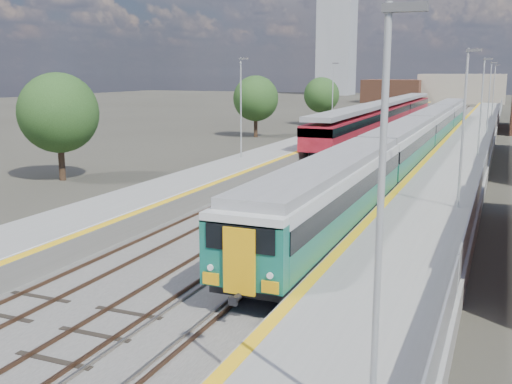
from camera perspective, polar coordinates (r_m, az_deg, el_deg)
The scene contains 11 objects.
ground at distance 58.86m, azimuth 14.21°, elevation 3.74°, with size 320.00×320.00×0.00m, color #47443A.
ballast_bed at distance 61.66m, azimuth 12.49°, elevation 4.18°, with size 10.50×155.00×0.06m, color #565451.
tracks at distance 63.19m, azimuth 13.30°, elevation 4.38°, with size 8.96×160.00×0.17m.
platform_right at distance 60.74m, azimuth 19.53°, elevation 4.17°, with size 4.70×155.00×8.52m.
platform_left at distance 63.13m, azimuth 6.41°, elevation 4.98°, with size 4.30×155.00×8.52m.
buildings at distance 148.80m, azimuth 12.60°, elevation 12.34°, with size 72.00×185.50×40.00m.
green_train at distance 54.77m, azimuth 15.29°, elevation 5.41°, with size 2.78×77.34×3.06m.
red_train at distance 77.40m, azimuth 12.27°, elevation 7.24°, with size 2.99×60.62×3.78m.
tree_a at distance 43.53m, azimuth -18.29°, elevation 7.16°, with size 5.49×5.49×7.44m.
tree_b at distance 69.66m, azimuth -0.03°, elevation 8.89°, with size 5.22×5.22×7.08m.
tree_c at distance 86.09m, azimuth 6.27°, elevation 9.16°, with size 4.99×4.99×6.76m.
Camera 1 is at (8.42, -7.78, 7.44)m, focal length 42.00 mm.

